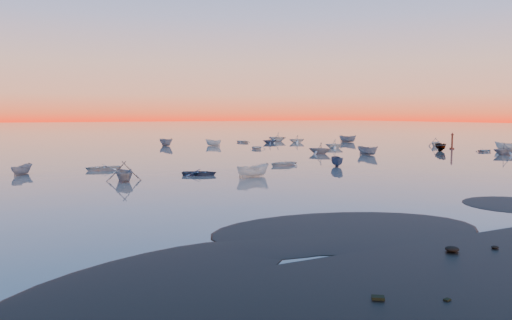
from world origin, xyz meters
TOP-DOWN VIEW (x-y plane):
  - ground at (0.00, 100.00)m, footprint 600.00×600.00m
  - mud_lobes at (0.00, -1.00)m, footprint 140.00×6.00m
  - moored_fleet at (0.00, 53.00)m, footprint 124.00×58.00m
  - boat_near_left at (-6.11, 27.96)m, footprint 3.04×3.87m
  - boat_near_center at (-1.79, 24.07)m, footprint 2.05×4.01m
  - boat_near_right at (21.32, 45.62)m, footprint 4.15×3.72m
  - channel_marker at (49.30, 43.73)m, footprint 0.88×0.88m

SIDE VIEW (x-z plane):
  - ground at x=0.00m, z-range 0.00..0.00m
  - moored_fleet at x=0.00m, z-range -0.60..0.60m
  - boat_near_left at x=-6.11m, z-range -0.45..0.45m
  - boat_near_center at x=-1.79m, z-range -0.67..0.67m
  - boat_near_right at x=21.32m, z-range -0.68..0.68m
  - mud_lobes at x=0.00m, z-range -0.03..0.05m
  - channel_marker at x=49.30m, z-range -0.33..2.81m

